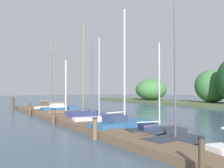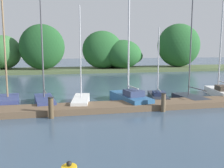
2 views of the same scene
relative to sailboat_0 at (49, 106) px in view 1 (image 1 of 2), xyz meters
name	(u,v)px [view 1 (image 1 of 2)]	position (x,y,z in m)	size (l,w,h in m)	color
dock_pier	(67,120)	(12.15, -2.47, -0.26)	(29.78, 1.80, 0.35)	brown
sailboat_0	(49,106)	(0.00, 0.00, 0.00)	(1.56, 3.26, 8.02)	brown
sailboat_1	(50,107)	(2.07, -0.54, -0.04)	(1.54, 3.48, 6.63)	white
sailboat_2	(62,109)	(4.57, -0.03, -0.06)	(1.60, 4.56, 6.29)	#285684
sailboat_3	(65,112)	(7.51, -0.86, -0.11)	(1.68, 3.15, 5.16)	brown
sailboat_4	(82,112)	(9.76, -0.10, 0.01)	(1.58, 2.95, 8.22)	navy
sailboat_5	(91,116)	(12.01, -0.42, -0.09)	(1.51, 3.65, 6.61)	navy
sailboat_6	(98,120)	(14.29, -0.99, -0.13)	(1.45, 3.51, 6.15)	white
sailboat_7	(122,124)	(17.44, -1.04, -0.01)	(2.02, 4.30, 7.30)	#285684
sailboat_8	(157,131)	(19.71, -0.34, -0.16)	(1.75, 3.45, 4.97)	#232833
sailboat_9	(174,137)	(21.70, -1.09, -0.10)	(1.50, 3.36, 7.96)	#232833
mooring_piling_0	(13,104)	(-1.72, -3.81, 0.29)	(0.32, 0.32, 1.43)	#3D3323
mooring_piling_1	(30,109)	(5.57, -3.59, 0.12)	(0.24, 0.24, 1.10)	#4C3D28
mooring_piling_2	(53,116)	(12.51, -3.61, 0.12)	(0.31, 0.31, 1.11)	#4C3D28
mooring_piling_3	(95,128)	(18.73, -3.54, 0.11)	(0.29, 0.29, 1.08)	brown
mooring_piling_4	(202,159)	(25.32, -3.72, 0.18)	(0.20, 0.20, 1.21)	#3D3323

